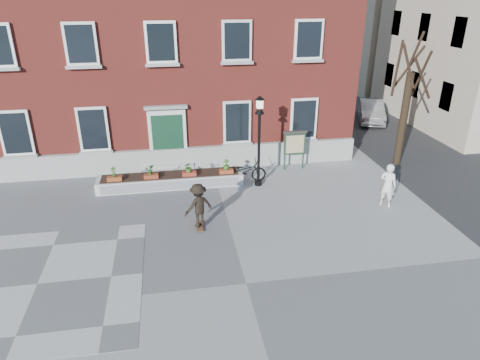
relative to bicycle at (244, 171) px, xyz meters
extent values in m
plane|color=gray|center=(-1.22, -7.06, -0.50)|extent=(100.00, 100.00, 0.00)
cube|color=slate|center=(-7.22, -6.06, -0.50)|extent=(6.00, 6.00, 0.01)
imported|color=black|center=(0.00, 0.00, 0.00)|extent=(1.92, 0.67, 1.01)
imported|color=#B7BABC|center=(9.66, 7.93, 0.17)|extent=(2.72, 4.35, 1.35)
imported|color=white|center=(5.09, -3.15, 0.38)|extent=(0.75, 0.76, 1.77)
cube|color=maroon|center=(-3.22, 6.94, 5.50)|extent=(18.00, 10.00, 12.00)
cube|color=#A5A5A0|center=(-3.22, 1.82, 0.05)|extent=(18.00, 0.24, 1.10)
cube|color=#A6A6A1|center=(-3.22, 1.69, -0.40)|extent=(2.60, 0.80, 0.20)
cube|color=#A4A49F|center=(-3.22, 1.84, -0.20)|extent=(2.20, 0.50, 0.20)
cube|color=silver|center=(-3.22, 1.86, 1.15)|extent=(1.70, 0.12, 2.50)
cube|color=#133622|center=(-3.22, 1.81, 1.05)|extent=(1.40, 0.06, 2.30)
cube|color=gray|center=(-3.22, 1.82, 2.55)|extent=(1.90, 0.25, 0.15)
cube|color=white|center=(-9.62, 1.84, 1.70)|extent=(1.30, 0.10, 2.00)
cube|color=black|center=(-9.62, 1.79, 1.70)|extent=(1.08, 0.04, 1.78)
cube|color=gray|center=(-9.62, 1.78, 0.64)|extent=(1.44, 0.20, 0.12)
cube|color=#A0A09B|center=(-9.62, 1.78, 4.39)|extent=(1.44, 0.20, 0.12)
cube|color=white|center=(-6.42, 1.84, 1.70)|extent=(1.30, 0.10, 2.00)
cube|color=black|center=(-6.42, 1.79, 1.70)|extent=(1.08, 0.04, 1.78)
cube|color=#A4A39E|center=(-6.42, 1.78, 0.64)|extent=(1.44, 0.20, 0.12)
cube|color=silver|center=(-6.42, 1.84, 5.30)|extent=(1.30, 0.10, 1.70)
cube|color=black|center=(-6.42, 1.79, 5.30)|extent=(1.08, 0.04, 1.48)
cube|color=#ABABA5|center=(-6.42, 1.78, 4.39)|extent=(1.44, 0.20, 0.12)
cube|color=white|center=(-3.22, 1.84, 5.30)|extent=(1.30, 0.10, 1.70)
cube|color=black|center=(-3.22, 1.79, 5.30)|extent=(1.08, 0.04, 1.48)
cube|color=#A6A6A1|center=(-3.22, 1.78, 4.39)|extent=(1.44, 0.20, 0.12)
cube|color=silver|center=(-0.02, 1.84, 1.70)|extent=(1.30, 0.10, 2.00)
cube|color=black|center=(-0.02, 1.79, 1.70)|extent=(1.08, 0.04, 1.78)
cube|color=#9C9C97|center=(-0.02, 1.78, 0.64)|extent=(1.44, 0.20, 0.12)
cube|color=silver|center=(-0.02, 1.84, 5.30)|extent=(1.30, 0.10, 1.70)
cube|color=black|center=(-0.02, 1.79, 5.30)|extent=(1.08, 0.04, 1.48)
cube|color=#9B9B96|center=(-0.02, 1.78, 4.39)|extent=(1.44, 0.20, 0.12)
cube|color=white|center=(3.18, 1.84, 1.70)|extent=(1.30, 0.10, 2.00)
cube|color=black|center=(3.18, 1.79, 1.70)|extent=(1.08, 0.04, 1.78)
cube|color=#9E9E99|center=(3.18, 1.78, 0.64)|extent=(1.44, 0.20, 0.12)
cube|color=white|center=(3.18, 1.84, 5.30)|extent=(1.30, 0.10, 1.70)
cube|color=black|center=(3.18, 1.79, 5.30)|extent=(1.08, 0.04, 1.48)
cube|color=#A6A5A1|center=(3.18, 1.78, 4.39)|extent=(1.44, 0.20, 0.12)
cube|color=silver|center=(-3.22, 0.14, -0.25)|extent=(6.20, 1.10, 0.50)
cube|color=silver|center=(-3.22, -0.42, -0.25)|extent=(5.80, 0.02, 0.40)
cube|color=black|center=(-3.22, 0.14, 0.00)|extent=(5.80, 0.90, 0.06)
cube|color=brown|center=(-5.52, -0.11, 0.10)|extent=(0.60, 0.25, 0.20)
imported|color=#2B5E1C|center=(-5.52, -0.11, 0.42)|extent=(0.24, 0.24, 0.45)
cube|color=maroon|center=(-4.02, -0.11, 0.10)|extent=(0.60, 0.25, 0.20)
imported|color=#2C611D|center=(-4.02, -0.11, 0.42)|extent=(0.25, 0.25, 0.45)
cube|color=maroon|center=(-2.42, -0.11, 0.10)|extent=(0.60, 0.25, 0.20)
imported|color=#32661E|center=(-2.42, -0.11, 0.42)|extent=(0.40, 0.40, 0.45)
cube|color=#963F20|center=(-0.82, -0.11, 0.10)|extent=(0.60, 0.25, 0.20)
imported|color=#386A20|center=(-0.82, -0.11, 0.42)|extent=(0.25, 0.25, 0.45)
cylinder|color=black|center=(7.78, 0.94, 1.70)|extent=(0.36, 0.36, 4.40)
cylinder|color=black|center=(8.28, 0.94, 3.78)|extent=(0.12, 1.12, 2.23)
cylinder|color=#2F2114|center=(7.95, 1.46, 4.05)|extent=(1.18, 0.49, 1.97)
cylinder|color=black|center=(7.28, 1.29, 4.04)|extent=(0.88, 1.14, 2.35)
cylinder|color=black|center=(7.47, 0.72, 4.22)|extent=(0.60, 0.77, 1.90)
cylinder|color=#2F1D15|center=(7.98, 0.31, 3.74)|extent=(1.39, 0.55, 1.95)
cylinder|color=black|center=(7.93, 1.07, 4.87)|extent=(0.43, 0.48, 1.58)
cube|color=#323235|center=(10.78, 10.94, -0.50)|extent=(8.00, 36.00, 0.01)
cube|color=beige|center=(16.78, 18.94, 6.00)|extent=(10.00, 11.00, 13.00)
cube|color=black|center=(11.82, 3.74, 2.00)|extent=(0.08, 1.00, 1.50)
cube|color=black|center=(11.82, 6.94, 2.00)|extent=(0.08, 1.00, 1.50)
cube|color=black|center=(11.82, 10.14, 2.00)|extent=(0.08, 1.00, 1.50)
cube|color=black|center=(11.82, 3.74, 5.30)|extent=(0.08, 1.00, 1.50)
cube|color=black|center=(11.82, 6.94, 5.30)|extent=(0.08, 1.00, 1.50)
cube|color=black|center=(11.82, 10.14, 5.30)|extent=(0.08, 1.00, 1.50)
cylinder|color=black|center=(0.54, -0.42, -0.40)|extent=(0.32, 0.32, 0.20)
cylinder|color=black|center=(0.54, -0.42, 1.10)|extent=(0.12, 0.12, 3.20)
cone|color=black|center=(0.54, -0.42, 2.85)|extent=(0.40, 0.40, 0.30)
cube|color=beige|center=(0.54, -0.42, 3.10)|extent=(0.24, 0.24, 0.34)
cone|color=black|center=(0.54, -0.42, 3.35)|extent=(0.40, 0.40, 0.16)
cylinder|color=#193323|center=(2.12, 1.09, 0.40)|extent=(0.08, 0.08, 1.80)
cylinder|color=#183021|center=(3.02, 1.09, 0.40)|extent=(0.08, 0.08, 1.80)
cube|color=#183022|center=(2.57, 1.09, 0.75)|extent=(1.00, 0.10, 1.00)
cube|color=beige|center=(2.57, 1.03, 0.75)|extent=(0.85, 0.02, 0.85)
cube|color=#35312E|center=(2.57, 1.09, 1.32)|extent=(1.10, 0.16, 0.10)
cube|color=brown|center=(-2.30, -3.63, -0.44)|extent=(0.22, 0.78, 0.03)
cylinder|color=black|center=(-2.39, -3.91, -0.48)|extent=(0.03, 0.05, 0.05)
cylinder|color=black|center=(-2.21, -3.91, -0.48)|extent=(0.03, 0.05, 0.05)
cylinder|color=black|center=(-2.39, -3.35, -0.48)|extent=(0.03, 0.05, 0.05)
cylinder|color=black|center=(-2.21, -3.35, -0.48)|extent=(0.03, 0.05, 0.05)
imported|color=black|center=(-2.30, -3.63, 0.39)|extent=(1.21, 0.99, 1.64)
camera|label=1|loc=(-3.11, -17.00, 7.36)|focal=32.00mm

